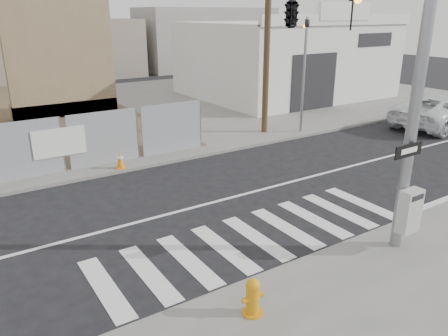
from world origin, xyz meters
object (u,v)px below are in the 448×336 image
auto_shop (284,59)px  fire_hydrant (253,297)px  signal_pole (327,41)px  traffic_cone_d (120,160)px  suv (440,110)px

auto_shop → fire_hydrant: (-15.98, -17.95, -2.04)m
auto_shop → fire_hydrant: auto_shop is taller
signal_pole → auto_shop: 19.04m
signal_pole → auto_shop: signal_pole is taller
fire_hydrant → traffic_cone_d: (0.85, 9.21, -0.06)m
suv → traffic_cone_d: bearing=75.4°
signal_pole → suv: 13.59m
fire_hydrant → suv: size_ratio=0.13×
auto_shop → suv: (0.90, -11.10, -1.71)m
suv → fire_hydrant: bearing=105.9°
fire_hydrant → suv: suv is taller
fire_hydrant → suv: bearing=39.8°
signal_pole → fire_hydrant: 6.86m
auto_shop → traffic_cone_d: size_ratio=18.68×
auto_shop → traffic_cone_d: (-15.13, -8.75, -2.10)m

